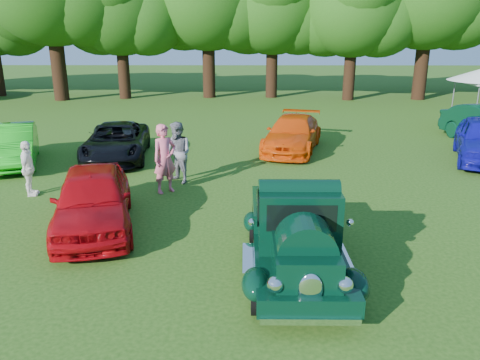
{
  "coord_description": "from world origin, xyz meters",
  "views": [
    {
      "loc": [
        0.04,
        -8.35,
        4.2
      ],
      "look_at": [
        -0.06,
        1.58,
        1.1
      ],
      "focal_mm": 35.0,
      "sensor_mm": 36.0,
      "label": 1
    }
  ],
  "objects_px": {
    "hero_pickup": "(296,234)",
    "spectator_pink": "(165,159)",
    "red_convertible": "(93,199)",
    "back_car_lime": "(13,145)",
    "back_car_black": "(116,142)",
    "spectator_white": "(28,169)",
    "spectator_grey": "(178,153)",
    "back_car_orange": "(293,134)"
  },
  "relations": [
    {
      "from": "hero_pickup",
      "to": "spectator_pink",
      "type": "bearing_deg",
      "value": 124.94
    },
    {
      "from": "hero_pickup",
      "to": "red_convertible",
      "type": "distance_m",
      "value": 4.73
    },
    {
      "from": "back_car_lime",
      "to": "back_car_black",
      "type": "height_order",
      "value": "back_car_lime"
    },
    {
      "from": "hero_pickup",
      "to": "spectator_white",
      "type": "bearing_deg",
      "value": 148.49
    },
    {
      "from": "back_car_lime",
      "to": "spectator_pink",
      "type": "xyz_separation_m",
      "value": [
        5.57,
        -2.84,
        0.29
      ]
    },
    {
      "from": "spectator_pink",
      "to": "spectator_white",
      "type": "xyz_separation_m",
      "value": [
        -3.63,
        -0.33,
        -0.2
      ]
    },
    {
      "from": "back_car_black",
      "to": "spectator_white",
      "type": "height_order",
      "value": "spectator_white"
    },
    {
      "from": "back_car_lime",
      "to": "back_car_black",
      "type": "bearing_deg",
      "value": -7.95
    },
    {
      "from": "hero_pickup",
      "to": "back_car_lime",
      "type": "relative_size",
      "value": 1.05
    },
    {
      "from": "spectator_grey",
      "to": "spectator_white",
      "type": "distance_m",
      "value": 4.06
    },
    {
      "from": "hero_pickup",
      "to": "back_car_lime",
      "type": "height_order",
      "value": "hero_pickup"
    },
    {
      "from": "spectator_white",
      "to": "spectator_grey",
      "type": "bearing_deg",
      "value": -84.88
    },
    {
      "from": "spectator_grey",
      "to": "red_convertible",
      "type": "bearing_deg",
      "value": -67.6
    },
    {
      "from": "red_convertible",
      "to": "spectator_grey",
      "type": "height_order",
      "value": "spectator_grey"
    },
    {
      "from": "red_convertible",
      "to": "back_car_lime",
      "type": "xyz_separation_m",
      "value": [
        -4.38,
        5.39,
        -0.03
      ]
    },
    {
      "from": "back_car_orange",
      "to": "spectator_white",
      "type": "distance_m",
      "value": 9.23
    },
    {
      "from": "red_convertible",
      "to": "back_car_black",
      "type": "xyz_separation_m",
      "value": [
        -1.1,
        6.16,
        -0.08
      ]
    },
    {
      "from": "back_car_black",
      "to": "spectator_grey",
      "type": "relative_size",
      "value": 2.47
    },
    {
      "from": "back_car_lime",
      "to": "back_car_black",
      "type": "distance_m",
      "value": 3.36
    },
    {
      "from": "hero_pickup",
      "to": "back_car_lime",
      "type": "xyz_separation_m",
      "value": [
        -8.69,
        7.31,
        -0.06
      ]
    },
    {
      "from": "spectator_pink",
      "to": "spectator_white",
      "type": "bearing_deg",
      "value": 144.99
    },
    {
      "from": "back_car_black",
      "to": "back_car_orange",
      "type": "distance_m",
      "value": 6.41
    },
    {
      "from": "hero_pickup",
      "to": "back_car_orange",
      "type": "height_order",
      "value": "hero_pickup"
    },
    {
      "from": "back_car_black",
      "to": "back_car_lime",
      "type": "bearing_deg",
      "value": -174.08
    },
    {
      "from": "spectator_pink",
      "to": "spectator_white",
      "type": "relative_size",
      "value": 1.26
    },
    {
      "from": "back_car_orange",
      "to": "spectator_grey",
      "type": "distance_m",
      "value": 5.5
    },
    {
      "from": "hero_pickup",
      "to": "red_convertible",
      "type": "height_order",
      "value": "hero_pickup"
    },
    {
      "from": "hero_pickup",
      "to": "back_car_black",
      "type": "relative_size",
      "value": 0.96
    },
    {
      "from": "hero_pickup",
      "to": "spectator_grey",
      "type": "relative_size",
      "value": 2.36
    },
    {
      "from": "red_convertible",
      "to": "spectator_grey",
      "type": "xyz_separation_m",
      "value": [
        1.44,
        3.42,
        0.2
      ]
    },
    {
      "from": "spectator_pink",
      "to": "back_car_black",
      "type": "bearing_deg",
      "value": 82.31
    },
    {
      "from": "hero_pickup",
      "to": "spectator_white",
      "type": "distance_m",
      "value": 7.92
    },
    {
      "from": "red_convertible",
      "to": "hero_pickup",
      "type": "bearing_deg",
      "value": -38.27
    },
    {
      "from": "red_convertible",
      "to": "back_car_lime",
      "type": "relative_size",
      "value": 1.02
    },
    {
      "from": "back_car_lime",
      "to": "back_car_orange",
      "type": "distance_m",
      "value": 9.77
    },
    {
      "from": "back_car_orange",
      "to": "spectator_white",
      "type": "bearing_deg",
      "value": -130.56
    },
    {
      "from": "back_car_black",
      "to": "spectator_pink",
      "type": "height_order",
      "value": "spectator_pink"
    },
    {
      "from": "hero_pickup",
      "to": "spectator_pink",
      "type": "distance_m",
      "value": 5.46
    },
    {
      "from": "red_convertible",
      "to": "back_car_black",
      "type": "relative_size",
      "value": 0.92
    },
    {
      "from": "back_car_black",
      "to": "back_car_orange",
      "type": "relative_size",
      "value": 1.01
    },
    {
      "from": "hero_pickup",
      "to": "back_car_orange",
      "type": "bearing_deg",
      "value": 84.76
    },
    {
      "from": "hero_pickup",
      "to": "spectator_white",
      "type": "xyz_separation_m",
      "value": [
        -6.75,
        4.14,
        0.04
      ]
    }
  ]
}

